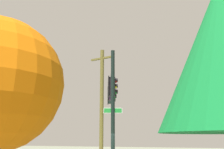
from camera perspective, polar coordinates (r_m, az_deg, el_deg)
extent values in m
cylinder|color=black|center=(12.34, 0.20, -9.42)|extent=(0.20, 0.20, 6.82)
cylinder|color=black|center=(15.39, -0.12, -1.03)|extent=(4.92, 2.28, 0.14)
cylinder|color=black|center=(13.85, 0.04, -1.59)|extent=(2.25, 1.06, 1.07)
cube|color=black|center=(14.11, 0.00, -2.88)|extent=(0.45, 0.46, 1.10)
cube|color=black|center=(14.10, -0.81, -2.86)|extent=(0.41, 0.23, 1.22)
sphere|color=maroon|center=(14.20, 0.80, -1.55)|extent=(0.22, 0.22, 0.22)
cylinder|color=black|center=(14.22, 1.05, -1.36)|extent=(0.27, 0.23, 0.23)
sphere|color=#FFFC14|center=(14.13, 0.81, -2.89)|extent=(0.22, 0.22, 0.22)
cylinder|color=black|center=(14.14, 1.05, -2.70)|extent=(0.27, 0.23, 0.23)
sphere|color=#0B621E|center=(14.06, 0.81, -4.24)|extent=(0.22, 0.22, 0.22)
cylinder|color=black|center=(14.07, 1.06, -4.05)|extent=(0.27, 0.23, 0.23)
cube|color=black|center=(15.60, -0.16, -4.04)|extent=(0.43, 0.46, 1.10)
cube|color=black|center=(15.60, -0.90, -4.04)|extent=(0.42, 0.21, 1.22)
sphere|color=maroon|center=(15.67, 0.57, -2.82)|extent=(0.22, 0.22, 0.22)
cylinder|color=black|center=(15.68, 0.79, -2.65)|extent=(0.27, 0.22, 0.23)
sphere|color=#FFFC14|center=(15.60, 0.58, -4.04)|extent=(0.22, 0.22, 0.22)
cylinder|color=black|center=(15.61, 0.80, -3.87)|extent=(0.27, 0.22, 0.23)
sphere|color=#0B621E|center=(15.54, 0.58, -5.28)|extent=(0.22, 0.22, 0.22)
cylinder|color=black|center=(15.55, 0.80, -5.10)|extent=(0.27, 0.22, 0.23)
cube|color=black|center=(17.09, -0.29, -5.01)|extent=(0.43, 0.45, 1.10)
cube|color=black|center=(17.10, -0.96, -5.01)|extent=(0.42, 0.20, 1.22)
sphere|color=maroon|center=(17.15, 0.38, -3.89)|extent=(0.22, 0.22, 0.22)
cylinder|color=black|center=(17.16, 0.58, -3.72)|extent=(0.27, 0.22, 0.23)
sphere|color=#FFFC14|center=(17.09, 0.38, -5.01)|extent=(0.22, 0.22, 0.22)
cylinder|color=black|center=(17.10, 0.58, -4.84)|extent=(0.27, 0.22, 0.23)
sphere|color=#0B621E|center=(17.04, 0.38, -6.13)|extent=(0.22, 0.22, 0.22)
cylinder|color=black|center=(17.04, 0.59, -5.97)|extent=(0.27, 0.22, 0.23)
cube|color=white|center=(15.72, -0.15, -0.20)|extent=(0.87, 0.40, 0.26)
cube|color=#0F7125|center=(15.72, -0.15, -0.20)|extent=(0.84, 0.39, 0.22)
cube|color=white|center=(12.36, 0.20, -8.44)|extent=(0.40, 0.87, 0.26)
cube|color=#1D7B2F|center=(12.36, 0.20, -8.44)|extent=(0.39, 0.84, 0.22)
cylinder|color=brown|center=(16.34, -2.45, -8.11)|extent=(0.26, 0.26, 8.33)
cube|color=brown|center=(17.14, -2.32, 3.81)|extent=(0.31, 1.80, 0.12)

